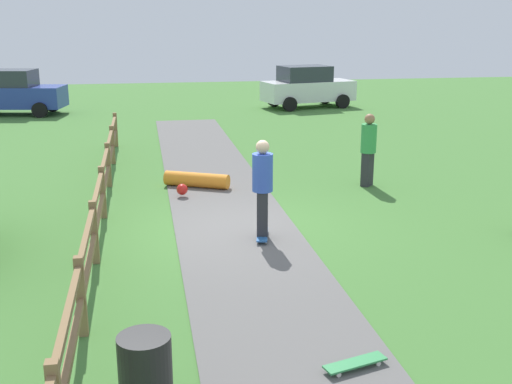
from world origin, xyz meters
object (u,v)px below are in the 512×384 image
(skater_fallen, at_px, (196,181))
(skateboard_loose, at_px, (355,363))
(parked_car_white, at_px, (307,87))
(parked_car_blue, at_px, (13,92))
(trash_bin, at_px, (146,376))
(skater_riding, at_px, (263,184))
(bystander_green, at_px, (368,146))

(skater_fallen, height_order, skateboard_loose, skater_fallen)
(parked_car_white, relative_size, parked_car_blue, 1.01)
(trash_bin, relative_size, skater_riding, 0.48)
(parked_car_blue, bearing_deg, bystander_green, -52.50)
(skater_riding, distance_m, parked_car_white, 18.43)
(bystander_green, bearing_deg, parked_car_blue, 127.50)
(skater_fallen, relative_size, parked_car_white, 0.36)
(trash_bin, xyz_separation_m, parked_car_white, (7.68, 22.72, 0.51))
(trash_bin, bearing_deg, skater_riding, 66.68)
(skater_fallen, bearing_deg, parked_car_white, 64.97)
(parked_car_white, distance_m, parked_car_blue, 13.06)
(skater_riding, bearing_deg, trash_bin, -113.32)
(bystander_green, relative_size, parked_car_blue, 0.41)
(trash_bin, relative_size, skater_fallen, 0.56)
(trash_bin, distance_m, bystander_green, 10.19)
(skateboard_loose, height_order, parked_car_blue, parked_car_blue)
(skater_riding, relative_size, parked_car_white, 0.42)
(skater_riding, relative_size, skateboard_loose, 2.28)
(parked_car_white, bearing_deg, skater_fallen, -115.03)
(skater_fallen, distance_m, parked_car_blue, 15.27)
(skater_fallen, height_order, bystander_green, bystander_green)
(trash_bin, relative_size, skateboard_loose, 1.09)
(trash_bin, height_order, skater_fallen, trash_bin)
(skater_fallen, relative_size, parked_car_blue, 0.36)
(bystander_green, bearing_deg, skater_fallen, 173.54)
(parked_car_blue, bearing_deg, trash_bin, -76.69)
(skater_riding, relative_size, bystander_green, 1.05)
(trash_bin, height_order, parked_car_white, parked_car_white)
(skateboard_loose, xyz_separation_m, parked_car_white, (5.25, 22.28, 0.87))
(skater_riding, xyz_separation_m, parked_car_white, (5.47, 17.59, -0.11))
(bystander_green, height_order, parked_car_blue, parked_car_blue)
(skater_fallen, xyz_separation_m, parked_car_blue, (-6.67, 13.71, 0.76))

